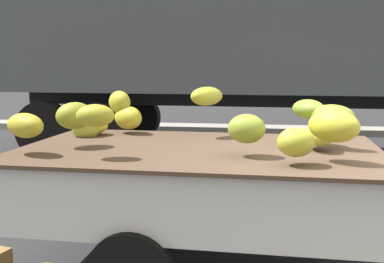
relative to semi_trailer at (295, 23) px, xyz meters
The scene contains 2 objects.
curb_strip 3.95m from the semi_trailer, 82.96° to the left, with size 80.00×0.80×0.16m, color gray.
semi_trailer is the anchor object (origin of this frame).
Camera 1 is at (-0.95, -3.67, 1.78)m, focal length 45.08 mm.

